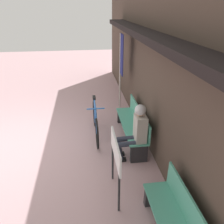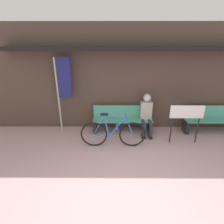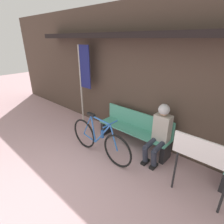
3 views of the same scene
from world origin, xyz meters
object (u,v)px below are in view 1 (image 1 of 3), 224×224
at_px(person_seated, 136,129).
at_px(signboard, 116,155).
at_px(banner_pole, 121,62).
at_px(bicycle, 95,121).
at_px(park_bench_near, 133,125).

relative_size(person_seated, signboard, 1.12).
distance_m(banner_pole, signboard, 3.60).
bearing_deg(banner_pole, bicycle, -30.40).
distance_m(park_bench_near, signboard, 1.86).
relative_size(park_bench_near, signboard, 1.65).
relative_size(bicycle, banner_pole, 0.77).
distance_m(person_seated, banner_pole, 2.63).
xyz_separation_m(bicycle, person_seated, (1.00, 0.77, 0.31)).
height_order(bicycle, person_seated, person_seated).
height_order(park_bench_near, banner_pole, banner_pole).
bearing_deg(bicycle, park_bench_near, 71.44).
distance_m(park_bench_near, bicycle, 0.93).
height_order(park_bench_near, person_seated, person_seated).
bearing_deg(banner_pole, person_seated, -2.55).
xyz_separation_m(person_seated, signboard, (0.97, -0.56, 0.14)).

